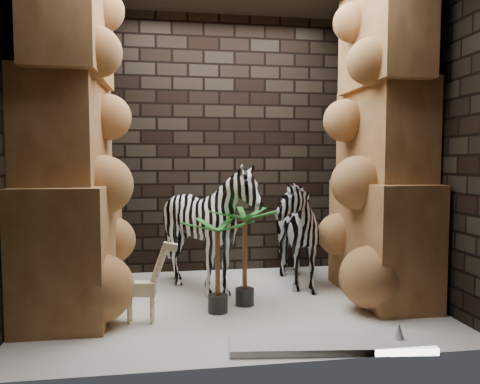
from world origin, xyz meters
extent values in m
plane|color=beige|center=(0.00, 0.00, 0.00)|extent=(3.50, 3.50, 0.00)
plane|color=black|center=(0.00, 1.25, 1.50)|extent=(3.50, 0.00, 3.50)
plane|color=black|center=(0.00, -1.25, 1.50)|extent=(3.50, 0.00, 3.50)
plane|color=black|center=(-1.75, 0.00, 1.50)|extent=(0.00, 3.00, 3.00)
plane|color=black|center=(1.75, 0.00, 1.50)|extent=(0.00, 3.00, 3.00)
imported|color=white|center=(0.64, 0.55, 0.65)|extent=(0.63, 1.13, 1.31)
imported|color=white|center=(-0.20, 0.34, 0.58)|extent=(1.21, 1.42, 1.16)
cube|color=silver|center=(0.54, -1.05, 0.03)|extent=(1.43, 0.50, 0.05)
camera|label=1|loc=(-0.52, -3.92, 1.29)|focal=32.86mm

